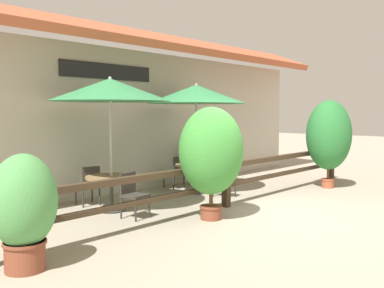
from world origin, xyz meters
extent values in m
plane|color=#9E937F|center=(0.00, 0.00, 0.00)|extent=(60.00, 60.00, 0.00)
cube|color=#BCB7A8|center=(0.00, 4.20, 1.80)|extent=(14.00, 0.40, 3.60)
cube|color=#B25133|center=(0.00, 3.65, 3.88)|extent=(14.28, 1.48, 0.70)
cube|color=black|center=(-0.89, 3.97, 3.00)|extent=(2.60, 0.04, 0.37)
cube|color=#3D2D1E|center=(0.00, 1.05, 0.89)|extent=(10.40, 0.14, 0.11)
cube|color=#3D2D1E|center=(0.00, 1.05, 0.47)|extent=(10.40, 0.10, 0.09)
cube|color=#3D2D1E|center=(0.00, 1.05, 0.47)|extent=(0.14, 0.14, 0.95)
cube|color=#3D2D1E|center=(5.13, 1.05, 0.47)|extent=(0.14, 0.14, 0.95)
cylinder|color=#B7B2A8|center=(-1.88, 2.56, 1.16)|extent=(0.06, 0.06, 2.31)
cone|color=#33844C|center=(-1.88, 2.56, 2.48)|extent=(2.47, 2.47, 0.46)
sphere|color=#B2ADA3|center=(-1.88, 2.56, 2.70)|extent=(0.07, 0.07, 0.07)
cylinder|color=olive|center=(-1.88, 2.56, 0.70)|extent=(1.05, 1.05, 0.05)
cylinder|color=#333333|center=(-1.88, 2.56, 0.34)|extent=(0.07, 0.07, 0.67)
cylinder|color=#333333|center=(-1.88, 2.56, 0.01)|extent=(0.58, 0.58, 0.03)
cube|color=#332D28|center=(-1.95, 1.72, 0.44)|extent=(0.46, 0.46, 0.05)
cube|color=#332D28|center=(-1.97, 1.91, 0.66)|extent=(0.40, 0.08, 0.40)
cylinder|color=#2D2D2D|center=(-2.12, 1.51, 0.21)|extent=(0.04, 0.04, 0.41)
cylinder|color=#2D2D2D|center=(-1.74, 1.55, 0.21)|extent=(0.04, 0.04, 0.41)
cylinder|color=#2D2D2D|center=(-2.16, 1.89, 0.21)|extent=(0.04, 0.04, 0.41)
cylinder|color=#2D2D2D|center=(-1.78, 1.93, 0.21)|extent=(0.04, 0.04, 0.41)
cube|color=#332D28|center=(-1.89, 3.40, 0.44)|extent=(0.48, 0.48, 0.05)
cube|color=#332D28|center=(-1.92, 3.21, 0.66)|extent=(0.40, 0.10, 0.40)
cylinder|color=#2D2D2D|center=(-1.67, 3.56, 0.21)|extent=(0.04, 0.04, 0.41)
cylinder|color=#2D2D2D|center=(-2.05, 3.62, 0.21)|extent=(0.04, 0.04, 0.41)
cylinder|color=#2D2D2D|center=(-1.74, 3.18, 0.21)|extent=(0.04, 0.04, 0.41)
cylinder|color=#2D2D2D|center=(-2.11, 3.25, 0.21)|extent=(0.04, 0.04, 0.41)
cylinder|color=#B7B2A8|center=(0.79, 2.63, 1.16)|extent=(0.06, 0.06, 2.31)
cone|color=#33844C|center=(0.79, 2.63, 2.48)|extent=(2.47, 2.47, 0.46)
sphere|color=#B2ADA3|center=(0.79, 2.63, 2.70)|extent=(0.07, 0.07, 0.07)
cylinder|color=olive|center=(0.79, 2.63, 0.70)|extent=(1.05, 1.05, 0.05)
cylinder|color=#333333|center=(0.79, 2.63, 0.34)|extent=(0.07, 0.07, 0.67)
cylinder|color=#333333|center=(0.79, 2.63, 0.01)|extent=(0.58, 0.58, 0.03)
cube|color=#332D28|center=(0.83, 1.76, 0.44)|extent=(0.47, 0.47, 0.05)
cube|color=#332D28|center=(0.85, 1.95, 0.66)|extent=(0.40, 0.08, 0.40)
cylinder|color=#2D2D2D|center=(0.62, 1.59, 0.21)|extent=(0.04, 0.04, 0.41)
cylinder|color=#2D2D2D|center=(0.99, 1.55, 0.21)|extent=(0.04, 0.04, 0.41)
cylinder|color=#2D2D2D|center=(0.66, 1.97, 0.21)|extent=(0.04, 0.04, 0.41)
cylinder|color=#2D2D2D|center=(1.04, 1.93, 0.21)|extent=(0.04, 0.04, 0.41)
cube|color=#332D28|center=(0.86, 3.49, 0.44)|extent=(0.43, 0.43, 0.05)
cube|color=#332D28|center=(0.86, 3.30, 0.66)|extent=(0.40, 0.05, 0.40)
cylinder|color=#2D2D2D|center=(1.06, 3.68, 0.21)|extent=(0.04, 0.04, 0.41)
cylinder|color=#2D2D2D|center=(0.68, 3.69, 0.21)|extent=(0.04, 0.04, 0.41)
cylinder|color=#2D2D2D|center=(1.05, 3.30, 0.21)|extent=(0.04, 0.04, 0.41)
cylinder|color=#2D2D2D|center=(0.67, 3.31, 0.21)|extent=(0.04, 0.04, 0.41)
cylinder|color=#9E4C33|center=(3.70, 0.49, 0.12)|extent=(0.33, 0.33, 0.24)
cylinder|color=#9E4C33|center=(3.70, 0.49, 0.22)|extent=(0.35, 0.35, 0.04)
cylinder|color=brown|center=(3.70, 0.49, 0.52)|extent=(0.06, 0.06, 0.56)
ellipsoid|color=#287033|center=(3.70, 0.49, 1.42)|extent=(1.29, 1.16, 1.85)
cylinder|color=brown|center=(-1.03, 0.61, 0.13)|extent=(0.40, 0.40, 0.26)
cylinder|color=brown|center=(-1.03, 0.61, 0.24)|extent=(0.43, 0.43, 0.04)
cylinder|color=brown|center=(-1.03, 0.61, 0.50)|extent=(0.07, 0.07, 0.49)
ellipsoid|color=#3D8E38|center=(-1.03, 0.61, 1.30)|extent=(1.29, 1.16, 1.65)
cylinder|color=brown|center=(-4.66, 0.66, 0.19)|extent=(0.51, 0.51, 0.38)
cylinder|color=brown|center=(-4.66, 0.66, 0.36)|extent=(0.55, 0.55, 0.04)
ellipsoid|color=#4C934C|center=(-4.66, 0.66, 0.90)|extent=(0.86, 0.77, 1.21)
cylinder|color=brown|center=(1.70, 3.55, 0.16)|extent=(0.29, 0.29, 0.33)
cylinder|color=brown|center=(1.70, 3.55, 0.31)|extent=(0.31, 0.31, 0.04)
ellipsoid|color=#4C934C|center=(1.70, 3.55, 0.71)|extent=(0.59, 0.53, 0.90)
camera|label=1|loc=(-7.14, -4.52, 2.02)|focal=40.00mm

